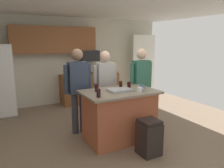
# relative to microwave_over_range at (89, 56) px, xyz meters

# --- Properties ---
(floor) EXTENTS (7.04, 7.04, 0.00)m
(floor) POSITION_rel_microwave_over_range_xyz_m (-0.60, -2.50, -1.45)
(floor) COLOR #7F6B56
(floor) RESTS_ON ground
(ceiling) EXTENTS (7.04, 7.04, 0.00)m
(ceiling) POSITION_rel_microwave_over_range_xyz_m (-0.60, -2.50, 1.15)
(ceiling) COLOR white
(back_wall) EXTENTS (6.40, 0.10, 2.60)m
(back_wall) POSITION_rel_microwave_over_range_xyz_m (-0.60, 0.30, -0.15)
(back_wall) COLOR beige
(back_wall) RESTS_ON ground
(french_door_window_panel) EXTENTS (0.90, 0.06, 2.00)m
(french_door_window_panel) POSITION_rel_microwave_over_range_xyz_m (2.00, -0.10, -0.35)
(french_door_window_panel) COLOR white
(french_door_window_panel) RESTS_ON ground
(cabinet_run_upper) EXTENTS (2.40, 0.38, 0.75)m
(cabinet_run_upper) POSITION_rel_microwave_over_range_xyz_m (-1.00, 0.10, 0.48)
(cabinet_run_upper) COLOR brown
(cabinet_run_lower) EXTENTS (1.80, 0.63, 0.90)m
(cabinet_run_lower) POSITION_rel_microwave_over_range_xyz_m (0.00, -0.02, -1.00)
(cabinet_run_lower) COLOR brown
(cabinet_run_lower) RESTS_ON ground
(microwave_over_range) EXTENTS (0.56, 0.40, 0.32)m
(microwave_over_range) POSITION_rel_microwave_over_range_xyz_m (0.00, 0.00, 0.00)
(microwave_over_range) COLOR black
(kitchen_island) EXTENTS (1.40, 0.90, 0.97)m
(kitchen_island) POSITION_rel_microwave_over_range_xyz_m (-0.52, -2.79, -0.96)
(kitchen_island) COLOR #AD5638
(kitchen_island) RESTS_ON ground
(person_host_foreground) EXTENTS (0.57, 0.23, 1.75)m
(person_host_foreground) POSITION_rel_microwave_over_range_xyz_m (-1.11, -2.12, -0.43)
(person_host_foreground) COLOR #383842
(person_host_foreground) RESTS_ON ground
(person_guest_by_door) EXTENTS (0.57, 0.22, 1.68)m
(person_guest_by_door) POSITION_rel_microwave_over_range_xyz_m (-0.43, -1.99, -0.48)
(person_guest_by_door) COLOR #4C5166
(person_guest_by_door) RESTS_ON ground
(person_elder_center) EXTENTS (0.57, 0.23, 1.73)m
(person_elder_center) POSITION_rel_microwave_over_range_xyz_m (0.32, -2.31, -0.45)
(person_elder_center) COLOR #383842
(person_elder_center) RESTS_ON ground
(glass_short_whisky) EXTENTS (0.07, 0.07, 0.14)m
(glass_short_whisky) POSITION_rel_microwave_over_range_xyz_m (-1.07, -3.04, -0.41)
(glass_short_whisky) COLOR black
(glass_short_whisky) RESTS_ON kitchen_island
(glass_stout_tall) EXTENTS (0.07, 0.07, 0.13)m
(glass_stout_tall) POSITION_rel_microwave_over_range_xyz_m (-0.25, -2.70, -0.41)
(glass_stout_tall) COLOR black
(glass_stout_tall) RESTS_ON kitchen_island
(mug_blue_stoneware) EXTENTS (0.13, 0.08, 0.10)m
(mug_blue_stoneware) POSITION_rel_microwave_over_range_xyz_m (-0.13, -2.96, -0.43)
(mug_blue_stoneware) COLOR #4C6B99
(mug_blue_stoneware) RESTS_ON kitchen_island
(glass_pilsner) EXTENTS (0.06, 0.06, 0.12)m
(glass_pilsner) POSITION_rel_microwave_over_range_xyz_m (-0.34, -2.52, -0.42)
(glass_pilsner) COLOR black
(glass_pilsner) RESTS_ON kitchen_island
(tumbler_amber) EXTENTS (0.07, 0.07, 0.15)m
(tumbler_amber) POSITION_rel_microwave_over_range_xyz_m (-0.93, -2.66, -0.40)
(tumbler_amber) COLOR black
(tumbler_amber) RESTS_ON kitchen_island
(mug_ceramic_white) EXTENTS (0.13, 0.09, 0.10)m
(mug_ceramic_white) POSITION_rel_microwave_over_range_xyz_m (-0.24, -3.06, -0.43)
(mug_ceramic_white) COLOR white
(mug_ceramic_white) RESTS_ON kitchen_island
(serving_tray) EXTENTS (0.44, 0.30, 0.04)m
(serving_tray) POSITION_rel_microwave_over_range_xyz_m (-0.52, -2.82, -0.46)
(serving_tray) COLOR #B7B7BC
(serving_tray) RESTS_ON kitchen_island
(trash_bin) EXTENTS (0.34, 0.34, 0.61)m
(trash_bin) POSITION_rel_microwave_over_range_xyz_m (-0.36, -3.52, -1.15)
(trash_bin) COLOR black
(trash_bin) RESTS_ON ground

